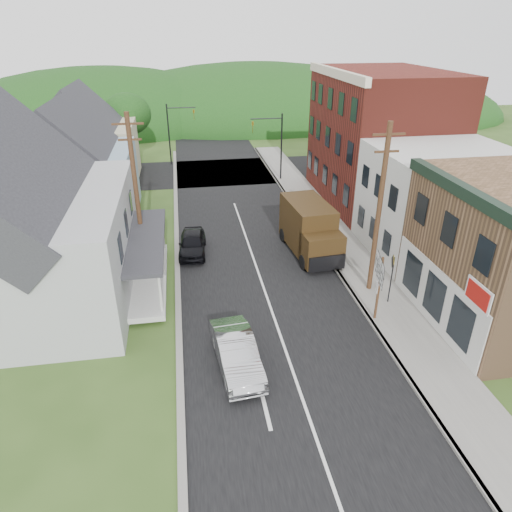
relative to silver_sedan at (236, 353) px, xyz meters
name	(u,v)px	position (x,y,z in m)	size (l,w,h in m)	color
ground	(282,340)	(2.27, 1.49, -0.73)	(120.00, 120.00, 0.00)	#2D4719
road	(249,246)	(2.27, 11.49, -0.73)	(9.00, 90.00, 0.02)	black
cross_road	(223,172)	(2.27, 28.49, -0.73)	(60.00, 9.00, 0.02)	black
sidewalk_right	(346,252)	(8.17, 9.49, -0.66)	(2.80, 55.00, 0.15)	slate
curb_right	(325,254)	(6.82, 9.49, -0.66)	(0.20, 55.00, 0.15)	slate
curb_left	(177,265)	(-2.38, 9.49, -0.67)	(0.30, 55.00, 0.12)	slate
storefront_white	(439,203)	(13.57, 8.99, 2.52)	(8.00, 7.00, 6.50)	silver
storefront_red	(379,139)	(13.57, 18.49, 4.27)	(8.00, 12.00, 10.00)	#5F1E16
house_gray	(21,221)	(-9.73, 7.49, 3.50)	(10.20, 12.24, 8.35)	#ACAFB1
house_blue	(82,169)	(-8.73, 18.49, 2.96)	(7.14, 8.16, 7.28)	#87A6B9
house_cream	(94,141)	(-9.23, 27.49, 2.96)	(7.14, 8.16, 7.28)	#BFB894
utility_pole_right	(379,210)	(7.87, 4.99, 3.92)	(1.60, 0.26, 9.00)	#472D19
utility_pole_left	(136,194)	(-4.23, 9.49, 3.92)	(1.60, 0.26, 9.00)	#472D19
traffic_signal_right	(274,140)	(6.57, 24.99, 3.03)	(2.87, 0.20, 6.00)	black
traffic_signal_left	(175,127)	(-2.03, 31.99, 3.03)	(2.87, 0.20, 6.00)	black
tree_left_d	(127,114)	(-6.73, 33.49, 4.15)	(4.80, 4.80, 6.94)	#382616
forested_ridge	(205,119)	(2.27, 56.49, -0.73)	(90.00, 30.00, 16.00)	#113710
silver_sedan	(236,353)	(0.00, 0.00, 0.00)	(1.55, 4.44, 1.46)	#BCBCC1
dark_sedan	(192,243)	(-1.38, 11.08, -0.05)	(1.62, 4.02, 1.37)	black
delivery_van	(310,229)	(5.85, 9.95, 0.88)	(2.79, 5.89, 3.19)	#30200D
route_sign_cluster	(379,280)	(7.02, 2.27, 1.57)	(0.51, 1.86, 3.32)	#472D19
warning_sign	(392,272)	(8.29, 3.54, 1.16)	(0.24, 0.73, 2.73)	black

